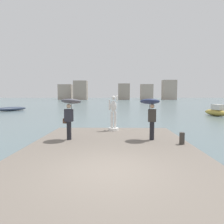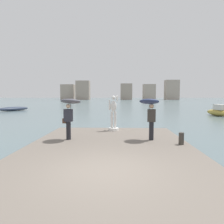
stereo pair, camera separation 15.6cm
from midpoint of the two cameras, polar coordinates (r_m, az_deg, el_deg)
ground_plane at (r=45.72m, az=0.72°, el=1.42°), size 400.00×400.00×0.00m
pier at (r=8.34m, az=-1.11°, el=-11.57°), size 7.06×10.71×0.40m
statue_white_figure at (r=12.38m, az=0.04°, el=-1.07°), size 0.64×0.88×2.16m
onlooker_left at (r=9.98m, az=-12.01°, el=1.04°), size 1.16×1.18×2.03m
onlooker_right at (r=9.90m, az=10.29°, el=1.07°), size 1.10×1.12×2.03m
mooring_bollard at (r=9.47m, az=18.52°, el=-7.00°), size 0.22×0.22×0.52m
boat_far at (r=37.86m, az=-26.43°, el=0.79°), size 4.12×5.13×0.67m
boat_rightward at (r=28.67m, az=26.96°, el=0.13°), size 1.86×4.14×1.44m
distant_skyline at (r=129.77m, az=1.64°, el=5.86°), size 75.17×10.91×12.39m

